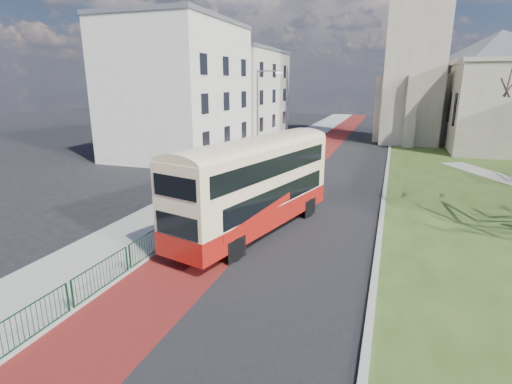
% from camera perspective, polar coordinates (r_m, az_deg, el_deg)
% --- Properties ---
extents(ground, '(160.00, 160.00, 0.00)m').
position_cam_1_polar(ground, '(16.81, -5.01, -9.77)').
color(ground, black).
rests_on(ground, ground).
extents(road_carriageway, '(9.00, 120.00, 0.01)m').
position_cam_1_polar(road_carriageway, '(34.94, 10.65, 3.35)').
color(road_carriageway, black).
rests_on(road_carriageway, ground).
extents(bus_lane, '(3.40, 120.00, 0.01)m').
position_cam_1_polar(bus_lane, '(35.41, 6.33, 3.68)').
color(bus_lane, '#591414').
rests_on(bus_lane, ground).
extents(pavement_west, '(4.00, 120.00, 0.12)m').
position_cam_1_polar(pavement_west, '(36.39, 0.47, 4.18)').
color(pavement_west, gray).
rests_on(pavement_west, ground).
extents(kerb_west, '(0.25, 120.00, 0.13)m').
position_cam_1_polar(kerb_west, '(35.82, 3.52, 3.98)').
color(kerb_west, '#999993').
rests_on(kerb_west, ground).
extents(kerb_east, '(0.25, 80.00, 0.13)m').
position_cam_1_polar(kerb_east, '(36.56, 18.28, 3.46)').
color(kerb_east, '#999993').
rests_on(kerb_east, ground).
extents(pedestrian_railing, '(0.07, 24.00, 1.12)m').
position_cam_1_polar(pedestrian_railing, '(21.16, -8.00, -2.88)').
color(pedestrian_railing, '#0E3D1F').
rests_on(pedestrian_railing, ground).
extents(gothic_church, '(16.38, 18.00, 40.00)m').
position_cam_1_polar(gothic_church, '(52.60, 27.46, 20.32)').
color(gothic_church, gray).
rests_on(gothic_church, ground).
extents(street_block_near, '(10.30, 14.30, 13.00)m').
position_cam_1_polar(street_block_near, '(41.21, -10.92, 14.25)').
color(street_block_near, beige).
rests_on(street_block_near, ground).
extents(street_block_far, '(10.30, 16.30, 11.50)m').
position_cam_1_polar(street_block_far, '(55.71, -2.53, 13.96)').
color(street_block_far, '#BAB39E').
rests_on(street_block_far, ground).
extents(streetlamp, '(2.13, 0.18, 8.00)m').
position_cam_1_polar(streetlamp, '(33.69, 0.47, 11.06)').
color(streetlamp, gray).
rests_on(streetlamp, pavement_west).
extents(bus, '(5.06, 10.92, 4.45)m').
position_cam_1_polar(bus, '(19.04, -0.11, 1.43)').
color(bus, '#9D140E').
rests_on(bus, ground).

